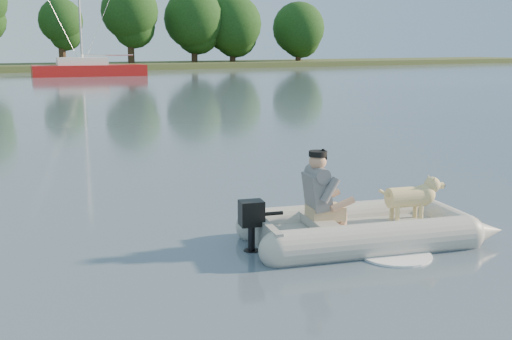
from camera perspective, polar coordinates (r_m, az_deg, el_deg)
water at (r=8.01m, az=8.49°, el=-7.51°), size 160.00×160.00×0.00m
treeline at (r=67.84m, az=-21.80°, el=12.64°), size 84.66×7.35×9.27m
dinghy at (r=8.48m, az=9.84°, el=-2.60°), size 5.21×4.35×1.31m
man at (r=8.22m, az=5.60°, el=-1.65°), size 0.81×0.73×1.01m
dog at (r=8.81m, az=13.27°, el=-2.66°), size 0.93×0.52×0.59m
outboard_motor at (r=8.00m, az=-0.41°, el=-5.20°), size 0.45×0.36×0.74m
sailboat at (r=55.03m, az=-14.68°, el=8.64°), size 9.35×4.06×12.43m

